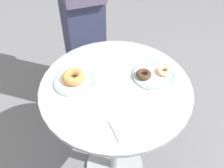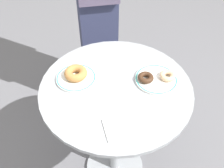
{
  "view_description": "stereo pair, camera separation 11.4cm",
  "coord_description": "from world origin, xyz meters",
  "px_view_note": "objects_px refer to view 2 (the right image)",
  "views": [
    {
      "loc": [
        -0.12,
        -0.8,
        1.58
      ],
      "look_at": [
        -0.02,
        -0.0,
        0.77
      ],
      "focal_mm": 41.68,
      "sensor_mm": 36.0,
      "label": 1
    },
    {
      "loc": [
        -0.01,
        -0.8,
        1.58
      ],
      "look_at": [
        -0.02,
        -0.0,
        0.77
      ],
      "focal_mm": 41.68,
      "sensor_mm": 36.0,
      "label": 2
    }
  ],
  "objects_px": {
    "cafe_table": "(115,119)",
    "plate_left": "(76,78)",
    "plate_right": "(156,79)",
    "donut_old_fashioned": "(76,73)",
    "paper_napkin": "(122,127)",
    "donut_chocolate": "(146,78)",
    "donut_glazed": "(167,76)"
  },
  "relations": [
    {
      "from": "plate_left",
      "to": "plate_right",
      "type": "distance_m",
      "value": 0.37
    },
    {
      "from": "cafe_table",
      "to": "donut_chocolate",
      "type": "bearing_deg",
      "value": 15.11
    },
    {
      "from": "donut_glazed",
      "to": "donut_chocolate",
      "type": "distance_m",
      "value": 0.1
    },
    {
      "from": "plate_right",
      "to": "donut_glazed",
      "type": "bearing_deg",
      "value": 6.48
    },
    {
      "from": "donut_chocolate",
      "to": "cafe_table",
      "type": "bearing_deg",
      "value": -164.89
    },
    {
      "from": "donut_chocolate",
      "to": "plate_right",
      "type": "bearing_deg",
      "value": 8.29
    },
    {
      "from": "plate_left",
      "to": "donut_glazed",
      "type": "xyz_separation_m",
      "value": [
        0.42,
        0.0,
        0.02
      ]
    },
    {
      "from": "plate_left",
      "to": "donut_chocolate",
      "type": "height_order",
      "value": "donut_chocolate"
    },
    {
      "from": "plate_left",
      "to": "donut_glazed",
      "type": "bearing_deg",
      "value": 0.01
    },
    {
      "from": "cafe_table",
      "to": "paper_napkin",
      "type": "height_order",
      "value": "paper_napkin"
    },
    {
      "from": "plate_left",
      "to": "donut_old_fashioned",
      "type": "height_order",
      "value": "donut_old_fashioned"
    },
    {
      "from": "cafe_table",
      "to": "plate_right",
      "type": "xyz_separation_m",
      "value": [
        0.18,
        0.04,
        0.24
      ]
    },
    {
      "from": "plate_left",
      "to": "plate_right",
      "type": "height_order",
      "value": "same"
    },
    {
      "from": "cafe_table",
      "to": "plate_left",
      "type": "relative_size",
      "value": 4.12
    },
    {
      "from": "cafe_table",
      "to": "donut_glazed",
      "type": "relative_size",
      "value": 10.58
    },
    {
      "from": "donut_old_fashioned",
      "to": "paper_napkin",
      "type": "xyz_separation_m",
      "value": [
        0.2,
        -0.28,
        -0.03
      ]
    },
    {
      "from": "plate_left",
      "to": "paper_napkin",
      "type": "distance_m",
      "value": 0.34
    },
    {
      "from": "donut_chocolate",
      "to": "paper_napkin",
      "type": "distance_m",
      "value": 0.28
    },
    {
      "from": "cafe_table",
      "to": "donut_old_fashioned",
      "type": "xyz_separation_m",
      "value": [
        -0.18,
        0.06,
        0.27
      ]
    },
    {
      "from": "plate_right",
      "to": "plate_left",
      "type": "bearing_deg",
      "value": 179.12
    },
    {
      "from": "plate_left",
      "to": "donut_chocolate",
      "type": "xyz_separation_m",
      "value": [
        0.32,
        -0.01,
        0.02
      ]
    },
    {
      "from": "plate_right",
      "to": "cafe_table",
      "type": "bearing_deg",
      "value": -166.71
    },
    {
      "from": "donut_glazed",
      "to": "plate_left",
      "type": "bearing_deg",
      "value": -179.99
    },
    {
      "from": "plate_right",
      "to": "paper_napkin",
      "type": "distance_m",
      "value": 0.31
    },
    {
      "from": "plate_left",
      "to": "paper_napkin",
      "type": "xyz_separation_m",
      "value": [
        0.21,
        -0.27,
        -0.0
      ]
    },
    {
      "from": "donut_chocolate",
      "to": "paper_napkin",
      "type": "height_order",
      "value": "donut_chocolate"
    },
    {
      "from": "plate_right",
      "to": "donut_glazed",
      "type": "xyz_separation_m",
      "value": [
        0.05,
        0.01,
        0.02
      ]
    },
    {
      "from": "donut_glazed",
      "to": "plate_right",
      "type": "bearing_deg",
      "value": -173.52
    },
    {
      "from": "cafe_table",
      "to": "donut_old_fashioned",
      "type": "distance_m",
      "value": 0.33
    },
    {
      "from": "plate_right",
      "to": "donut_chocolate",
      "type": "xyz_separation_m",
      "value": [
        -0.05,
        -0.01,
        0.02
      ]
    },
    {
      "from": "plate_left",
      "to": "donut_old_fashioned",
      "type": "distance_m",
      "value": 0.02
    },
    {
      "from": "plate_left",
      "to": "donut_old_fashioned",
      "type": "relative_size",
      "value": 1.75
    }
  ]
}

